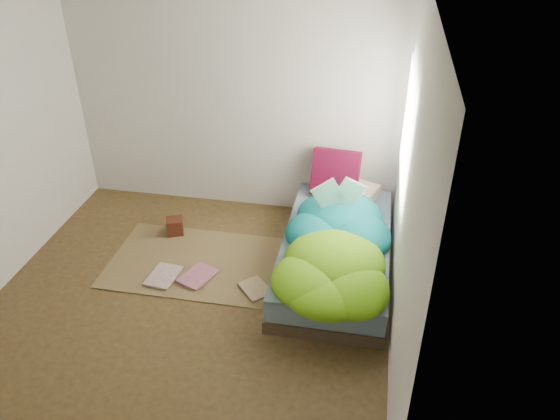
# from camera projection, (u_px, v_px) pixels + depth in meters

# --- Properties ---
(ground) EXTENTS (3.50, 3.50, 0.00)m
(ground) POSITION_uv_depth(u_px,v_px,m) (190.00, 301.00, 4.85)
(ground) COLOR #402E18
(ground) RESTS_ON ground
(room_walls) EXTENTS (3.54, 3.54, 2.62)m
(room_walls) POSITION_uv_depth(u_px,v_px,m) (172.00, 132.00, 4.00)
(room_walls) COLOR silver
(room_walls) RESTS_ON ground
(bed) EXTENTS (1.00, 2.00, 0.34)m
(bed) POSITION_uv_depth(u_px,v_px,m) (336.00, 254.00, 5.17)
(bed) COLOR #37261E
(bed) RESTS_ON ground
(duvet) EXTENTS (0.96, 1.84, 0.34)m
(duvet) POSITION_uv_depth(u_px,v_px,m) (335.00, 237.00, 4.81)
(duvet) COLOR #076478
(duvet) RESTS_ON bed
(rug) EXTENTS (1.60, 1.10, 0.01)m
(rug) POSITION_uv_depth(u_px,v_px,m) (193.00, 262.00, 5.33)
(rug) COLOR brown
(rug) RESTS_ON ground
(pillow_floral) EXTENTS (0.65, 0.55, 0.13)m
(pillow_floral) POSITION_uv_depth(u_px,v_px,m) (349.00, 191.00, 5.71)
(pillow_floral) COLOR beige
(pillow_floral) RESTS_ON bed
(pillow_magenta) EXTENTS (0.50, 0.20, 0.49)m
(pillow_magenta) POSITION_uv_depth(u_px,v_px,m) (335.00, 173.00, 5.67)
(pillow_magenta) COLOR #430426
(pillow_magenta) RESTS_ON bed
(open_book) EXTENTS (0.42, 0.22, 0.25)m
(open_book) POSITION_uv_depth(u_px,v_px,m) (339.00, 185.00, 5.01)
(open_book) COLOR #30862C
(open_book) RESTS_ON duvet
(wooden_box) EXTENTS (0.21, 0.21, 0.17)m
(wooden_box) POSITION_uv_depth(u_px,v_px,m) (175.00, 226.00, 5.71)
(wooden_box) COLOR #3E1C0E
(wooden_box) RESTS_ON rug
(floor_book_a) EXTENTS (0.30, 0.38, 0.03)m
(floor_book_a) POSITION_uv_depth(u_px,v_px,m) (151.00, 273.00, 5.14)
(floor_book_a) COLOR beige
(floor_book_a) RESTS_ON rug
(floor_book_b) EXTENTS (0.37, 0.42, 0.03)m
(floor_book_b) POSITION_uv_depth(u_px,v_px,m) (187.00, 272.00, 5.16)
(floor_book_b) COLOR #B66976
(floor_book_b) RESTS_ON rug
(floor_book_c) EXTENTS (0.36, 0.37, 0.02)m
(floor_book_c) POSITION_uv_depth(u_px,v_px,m) (245.00, 293.00, 4.91)
(floor_book_c) COLOR tan
(floor_book_c) RESTS_ON rug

